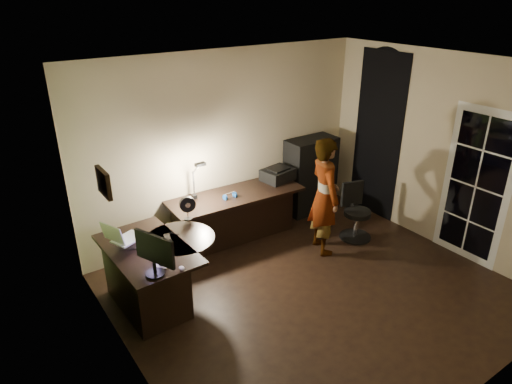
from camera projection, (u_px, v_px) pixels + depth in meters
floor at (314, 292)px, 5.63m from camera, size 4.50×4.00×0.01m
ceiling at (329, 68)px, 4.51m from camera, size 4.50×4.00×0.01m
wall_back at (227, 145)px, 6.57m from camera, size 4.50×0.01×2.70m
wall_front at (494, 279)px, 3.57m from camera, size 4.50×0.01×2.70m
wall_left at (124, 254)px, 3.90m from camera, size 0.01×4.00×2.70m
wall_right at (443, 153)px, 6.25m from camera, size 0.01×4.00×2.70m
green_wall_overlay at (126, 254)px, 3.91m from camera, size 0.00×4.00×2.70m
arched_doorway at (378, 136)px, 7.12m from camera, size 0.01×0.90×2.60m
french_door at (476, 187)px, 5.95m from camera, size 0.02×0.92×2.10m
framed_picture at (104, 183)px, 4.05m from camera, size 0.04×0.30×0.25m
desk_left at (150, 276)px, 5.27m from camera, size 0.86×1.35×0.76m
desk_right at (236, 217)px, 6.64m from camera, size 2.00×0.79×0.74m
cabinet at (310, 175)px, 7.44m from camera, size 0.83×0.42×1.25m
laptop_stand at (129, 242)px, 5.12m from camera, size 0.26×0.25×0.09m
laptop at (127, 230)px, 5.06m from camera, size 0.45×0.43×0.24m
monitor at (154, 260)px, 4.57m from camera, size 0.28×0.50×0.33m
mouse at (182, 268)px, 4.70m from camera, size 0.08×0.10×0.03m
phone at (167, 237)px, 5.31m from camera, size 0.11×0.15×0.01m
pen at (174, 234)px, 5.38m from camera, size 0.08×0.12×0.01m
speaker at (162, 257)px, 4.75m from camera, size 0.10×0.10×0.20m
notepad at (160, 264)px, 4.80m from camera, size 0.21×0.24×0.01m
desk_fan at (187, 208)px, 5.74m from camera, size 0.23×0.17×0.32m
headphones at (230, 196)px, 6.34m from camera, size 0.21×0.11×0.10m
printer at (278, 174)px, 6.92m from camera, size 0.51×0.43×0.20m
desk_lamp at (193, 178)px, 6.22m from camera, size 0.25×0.33×0.64m
office_chair at (357, 213)px, 6.67m from camera, size 0.57×0.57×0.83m
person at (325, 196)px, 6.20m from camera, size 0.55×0.68×1.66m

